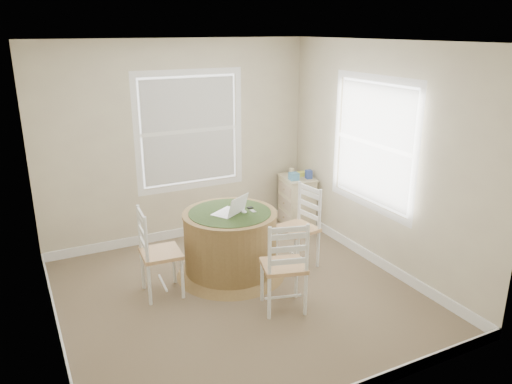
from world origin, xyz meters
TOP-DOWN VIEW (x-y plane):
  - room at (0.17, 0.16)m, footprint 3.64×3.64m
  - round_table at (0.13, 0.49)m, footprint 1.24×1.24m
  - chair_left at (-0.70, 0.42)m, footprint 0.43×0.45m
  - chair_near at (0.31, -0.42)m, footprint 0.51×0.50m
  - chair_right at (0.93, 0.35)m, footprint 0.46×0.47m
  - laptop at (0.12, 0.46)m, footprint 0.43×0.42m
  - mouse at (0.27, 0.43)m, footprint 0.06×0.10m
  - phone at (0.38, 0.41)m, footprint 0.05×0.09m
  - keys at (0.39, 0.50)m, footprint 0.06×0.05m
  - corner_chest at (1.60, 1.45)m, footprint 0.47×0.59m
  - tissue_box at (1.49, 1.36)m, footprint 0.13×0.13m
  - box_yellow at (1.66, 1.47)m, footprint 0.16×0.12m
  - box_blue at (1.69, 1.33)m, footprint 0.09×0.09m
  - cup_cream at (1.59, 1.59)m, footprint 0.07×0.07m

SIDE VIEW (x-z plane):
  - corner_chest at x=1.60m, z-range 0.00..0.72m
  - round_table at x=0.13m, z-range 0.03..0.80m
  - chair_left at x=-0.70m, z-range 0.00..0.95m
  - chair_near at x=0.31m, z-range 0.00..0.95m
  - chair_right at x=0.93m, z-range 0.00..0.95m
  - box_yellow at x=1.66m, z-range 0.72..0.78m
  - phone at x=0.38m, z-range 0.75..0.77m
  - cup_cream at x=1.59m, z-range 0.72..0.81m
  - keys at x=0.39m, z-range 0.75..0.78m
  - mouse at x=0.27m, z-range 0.75..0.79m
  - tissue_box at x=1.49m, z-range 0.72..0.82m
  - box_blue at x=1.69m, z-range 0.72..0.84m
  - laptop at x=0.12m, z-range 0.68..0.91m
  - room at x=0.17m, z-range -0.02..2.62m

